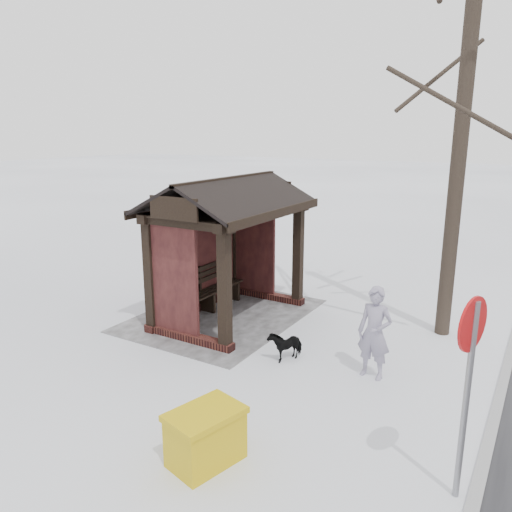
{
  "coord_description": "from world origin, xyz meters",
  "views": [
    {
      "loc": [
        8.61,
        5.85,
        4.02
      ],
      "look_at": [
        0.23,
        0.8,
        1.55
      ],
      "focal_mm": 35.0,
      "sensor_mm": 36.0,
      "label": 1
    }
  ],
  "objects_px": {
    "pedestrian": "(375,333)",
    "road_sign": "(469,357)",
    "bus_shelter": "(223,220)",
    "grit_bin": "(206,436)",
    "tree_near": "(474,4)",
    "dog": "(285,344)"
  },
  "relations": [
    {
      "from": "pedestrian",
      "to": "road_sign",
      "type": "relative_size",
      "value": 0.66
    },
    {
      "from": "bus_shelter",
      "to": "grit_bin",
      "type": "relative_size",
      "value": 3.44
    },
    {
      "from": "tree_near",
      "to": "bus_shelter",
      "type": "bearing_deg",
      "value": -71.01
    },
    {
      "from": "pedestrian",
      "to": "grit_bin",
      "type": "height_order",
      "value": "pedestrian"
    },
    {
      "from": "dog",
      "to": "road_sign",
      "type": "relative_size",
      "value": 0.27
    },
    {
      "from": "tree_near",
      "to": "pedestrian",
      "type": "bearing_deg",
      "value": -13.75
    },
    {
      "from": "bus_shelter",
      "to": "tree_near",
      "type": "bearing_deg",
      "value": 108.99
    },
    {
      "from": "dog",
      "to": "road_sign",
      "type": "height_order",
      "value": "road_sign"
    },
    {
      "from": "tree_near",
      "to": "road_sign",
      "type": "height_order",
      "value": "tree_near"
    },
    {
      "from": "tree_near",
      "to": "road_sign",
      "type": "distance_m",
      "value": 6.64
    },
    {
      "from": "dog",
      "to": "grit_bin",
      "type": "bearing_deg",
      "value": -57.22
    },
    {
      "from": "tree_near",
      "to": "road_sign",
      "type": "relative_size",
      "value": 3.8
    },
    {
      "from": "pedestrian",
      "to": "tree_near",
      "type": "bearing_deg",
      "value": 80.49
    },
    {
      "from": "dog",
      "to": "grit_bin",
      "type": "xyz_separation_m",
      "value": [
        3.09,
        0.51,
        0.08
      ]
    },
    {
      "from": "bus_shelter",
      "to": "pedestrian",
      "type": "bearing_deg",
      "value": 74.32
    },
    {
      "from": "bus_shelter",
      "to": "grit_bin",
      "type": "height_order",
      "value": "bus_shelter"
    },
    {
      "from": "pedestrian",
      "to": "grit_bin",
      "type": "relative_size",
      "value": 1.5
    },
    {
      "from": "tree_near",
      "to": "pedestrian",
      "type": "height_order",
      "value": "tree_near"
    },
    {
      "from": "dog",
      "to": "grit_bin",
      "type": "distance_m",
      "value": 3.13
    },
    {
      "from": "bus_shelter",
      "to": "dog",
      "type": "distance_m",
      "value": 3.12
    },
    {
      "from": "bus_shelter",
      "to": "road_sign",
      "type": "bearing_deg",
      "value": 58.69
    },
    {
      "from": "bus_shelter",
      "to": "dog",
      "type": "height_order",
      "value": "bus_shelter"
    }
  ]
}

